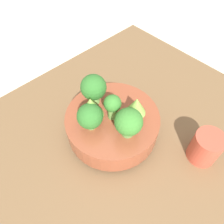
# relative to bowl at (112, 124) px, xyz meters

# --- Properties ---
(ground_plane) EXTENTS (6.00, 6.00, 0.00)m
(ground_plane) POSITION_rel_bowl_xyz_m (0.00, -0.03, -0.08)
(ground_plane) COLOR beige
(table) EXTENTS (0.93, 0.77, 0.03)m
(table) POSITION_rel_bowl_xyz_m (0.00, -0.03, -0.06)
(table) COLOR brown
(table) RESTS_ON ground_plane
(bowl) EXTENTS (0.25, 0.25, 0.08)m
(bowl) POSITION_rel_bowl_xyz_m (0.00, 0.00, 0.00)
(bowl) COLOR brown
(bowl) RESTS_ON table
(broccoli_floret_center) EXTENTS (0.04, 0.04, 0.08)m
(broccoli_floret_center) POSITION_rel_bowl_xyz_m (0.00, -0.00, 0.08)
(broccoli_floret_center) COLOR #6BA34C
(broccoli_floret_center) RESTS_ON bowl
(romanesco_piece_near) EXTENTS (0.05, 0.05, 0.08)m
(romanesco_piece_near) POSITION_rel_bowl_xyz_m (0.04, -0.04, 0.08)
(romanesco_piece_near) COLOR #6BA34C
(romanesco_piece_near) RESTS_ON bowl
(broccoli_floret_left) EXTENTS (0.06, 0.06, 0.08)m
(broccoli_floret_left) POSITION_rel_bowl_xyz_m (-0.06, 0.01, 0.08)
(broccoli_floret_left) COLOR #6BA34C
(broccoli_floret_left) RESTS_ON bowl
(romanesco_piece_far) EXTENTS (0.06, 0.06, 0.08)m
(romanesco_piece_far) POSITION_rel_bowl_xyz_m (-0.04, 0.03, 0.08)
(romanesco_piece_far) COLOR #609347
(romanesco_piece_far) RESTS_ON bowl
(broccoli_floret_front) EXTENTS (0.07, 0.07, 0.08)m
(broccoli_floret_front) POSITION_rel_bowl_xyz_m (-0.01, -0.06, 0.08)
(broccoli_floret_front) COLOR #609347
(broccoli_floret_front) RESTS_ON bowl
(broccoli_floret_back) EXTENTS (0.07, 0.07, 0.09)m
(broccoli_floret_back) POSITION_rel_bowl_xyz_m (0.00, 0.07, 0.09)
(broccoli_floret_back) COLOR #7AB256
(broccoli_floret_back) RESTS_ON bowl
(cup) EXTENTS (0.08, 0.08, 0.09)m
(cup) POSITION_rel_bowl_xyz_m (0.12, -0.22, 0.00)
(cup) COLOR #C64C38
(cup) RESTS_ON table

